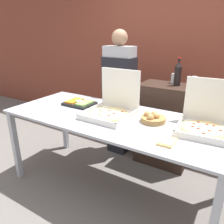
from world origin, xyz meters
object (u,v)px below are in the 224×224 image
object	(u,v)px
pizza_box_near_right	(205,122)
soda_can_colored	(194,81)
paper_plate_front_center	(167,142)
veggie_tray	(79,103)
pizza_box_far_right	(111,108)
person_server_vest	(119,88)
bread_basket	(153,118)
soda_bottle	(178,74)
soda_can_silver	(174,78)

from	to	relation	value
pizza_box_near_right	soda_can_colored	xyz separation A→B (m)	(-0.28, 0.77, 0.19)
pizza_box_near_right	paper_plate_front_center	bearing A→B (deg)	-119.66
veggie_tray	pizza_box_far_right	bearing A→B (deg)	-10.05
paper_plate_front_center	person_server_vest	size ratio (longest dim) A/B	0.13
bread_basket	soda_bottle	distance (m)	0.84
paper_plate_front_center	soda_can_silver	world-z (taller)	soda_can_silver
paper_plate_front_center	soda_can_silver	distance (m)	1.32
soda_can_silver	person_server_vest	xyz separation A→B (m)	(-0.69, -0.20, -0.17)
paper_plate_front_center	soda_can_colored	bearing A→B (deg)	93.85
paper_plate_front_center	soda_bottle	distance (m)	1.22
soda_bottle	soda_can_silver	size ratio (longest dim) A/B	2.72
bread_basket	person_server_vest	world-z (taller)	person_server_vest
pizza_box_far_right	soda_bottle	distance (m)	0.98
paper_plate_front_center	person_server_vest	distance (m)	1.47
pizza_box_near_right	veggie_tray	xyz separation A→B (m)	(-1.40, -0.03, -0.06)
soda_bottle	soda_can_silver	world-z (taller)	soda_bottle
bread_basket	person_server_vest	size ratio (longest dim) A/B	0.14
soda_bottle	soda_can_colored	bearing A→B (deg)	16.13
soda_can_silver	person_server_vest	size ratio (longest dim) A/B	0.07
soda_can_colored	bread_basket	bearing A→B (deg)	-102.15
veggie_tray	soda_can_silver	xyz separation A→B (m)	(0.86, 0.86, 0.24)
bread_basket	soda_can_colored	size ratio (longest dim) A/B	1.94
pizza_box_far_right	person_server_vest	world-z (taller)	person_server_vest
pizza_box_far_right	person_server_vest	distance (m)	0.81
soda_can_silver	soda_can_colored	size ratio (longest dim) A/B	1.00
soda_bottle	soda_can_colored	distance (m)	0.22
soda_can_silver	soda_can_colored	xyz separation A→B (m)	(0.27, -0.05, 0.00)
paper_plate_front_center	soda_can_silver	xyz separation A→B (m)	(-0.35, 1.25, 0.25)
pizza_box_near_right	veggie_tray	size ratio (longest dim) A/B	1.40
pizza_box_far_right	pizza_box_near_right	bearing A→B (deg)	7.73
veggie_tray	person_server_vest	xyz separation A→B (m)	(0.17, 0.65, 0.08)
paper_plate_front_center	soda_can_colored	size ratio (longest dim) A/B	1.78
soda_can_colored	person_server_vest	xyz separation A→B (m)	(-0.95, -0.15, -0.17)
pizza_box_far_right	paper_plate_front_center	xyz separation A→B (m)	(0.70, -0.31, -0.07)
soda_can_silver	soda_can_colored	distance (m)	0.27
veggie_tray	person_server_vest	bearing A→B (deg)	75.01
bread_basket	soda_can_silver	bearing A→B (deg)	95.46
soda_bottle	person_server_vest	world-z (taller)	person_server_vest
soda_bottle	pizza_box_near_right	bearing A→B (deg)	-56.83
pizza_box_near_right	pizza_box_far_right	world-z (taller)	pizza_box_far_right
soda_can_colored	veggie_tray	bearing A→B (deg)	-144.54
bread_basket	soda_can_silver	xyz separation A→B (m)	(-0.09, 0.89, 0.23)
veggie_tray	soda_bottle	distance (m)	1.24
bread_basket	person_server_vest	distance (m)	1.03
pizza_box_far_right	soda_bottle	bearing A→B (deg)	63.10
pizza_box_near_right	paper_plate_front_center	distance (m)	0.47
pizza_box_near_right	bread_basket	xyz separation A→B (m)	(-0.46, -0.06, -0.04)
veggie_tray	soda_can_colored	distance (m)	1.40
pizza_box_far_right	person_server_vest	xyz separation A→B (m)	(-0.33, 0.74, 0.02)
pizza_box_far_right	veggie_tray	xyz separation A→B (m)	(-0.50, 0.09, -0.06)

